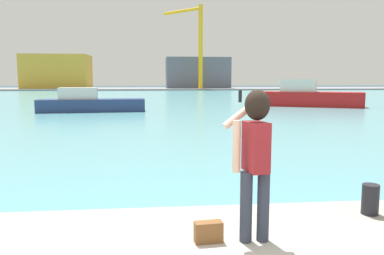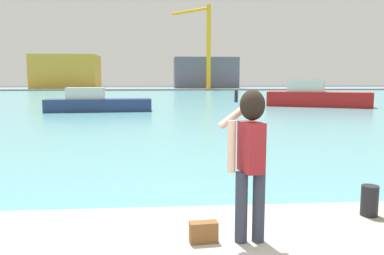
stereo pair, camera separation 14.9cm
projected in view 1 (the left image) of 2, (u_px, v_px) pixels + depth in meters
name	position (u px, v px, depth m)	size (l,w,h in m)	color
ground_plane	(159.00, 97.00, 53.03)	(220.00, 220.00, 0.00)	#334751
harbor_water	(159.00, 96.00, 55.00)	(140.00, 100.00, 0.02)	#599EA8
far_shore_dock	(157.00, 89.00, 94.47)	(140.00, 20.00, 0.36)	gray
person_photographer	(255.00, 150.00, 4.23)	(0.53, 0.55, 1.74)	#2D3342
handbag	(208.00, 232.00, 4.31)	(0.32, 0.14, 0.24)	brown
harbor_bollard	(370.00, 199.00, 5.20)	(0.23, 0.23, 0.42)	black
boat_moored	(89.00, 103.00, 28.38)	(7.92, 2.58, 1.81)	navy
boat_moored_2	(308.00, 97.00, 34.07)	(9.00, 6.12, 2.41)	#B21919
warehouse_left	(57.00, 72.00, 90.81)	(15.24, 9.33, 7.96)	gold
warehouse_right	(197.00, 73.00, 96.35)	(15.82, 9.48, 7.58)	slate
port_crane	(196.00, 39.00, 88.50)	(8.79, 9.20, 19.19)	yellow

